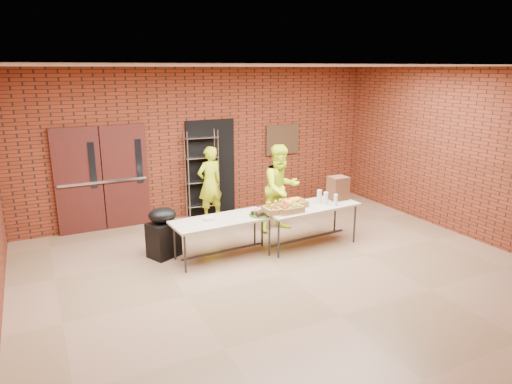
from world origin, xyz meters
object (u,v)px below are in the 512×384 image
coffee_dispenser (338,188)px  volunteer_man (281,188)px  table_right (309,209)px  volunteer_woman (210,183)px  wire_rack (202,174)px  table_left (222,222)px  covered_grill (163,232)px

coffee_dispenser → volunteer_man: 1.13m
table_right → coffee_dispenser: 0.77m
table_right → volunteer_woman: size_ratio=1.18×
wire_rack → table_left: bearing=-94.9°
volunteer_woman → table_right: bearing=104.6°
volunteer_man → volunteer_woman: bearing=122.4°
table_right → coffee_dispenser: coffee_dispenser is taller
covered_grill → volunteer_woman: 2.16m
covered_grill → volunteer_woman: (1.46, 1.55, 0.35)m
covered_grill → wire_rack: bearing=28.2°
table_right → covered_grill: covered_grill is taller
coffee_dispenser → volunteer_woman: size_ratio=0.28×
wire_rack → table_left: wire_rack is taller
coffee_dispenser → covered_grill: 3.35m
table_right → covered_grill: (-2.55, 0.65, -0.25)m
volunteer_woman → coffee_dispenser: bearing=118.9°
coffee_dispenser → covered_grill: (-3.26, 0.54, -0.53)m
table_right → volunteer_man: 0.94m
wire_rack → table_right: size_ratio=1.02×
table_left → volunteer_man: volunteer_man is taller
table_left → coffee_dispenser: bearing=-3.8°
coffee_dispenser → volunteer_man: bearing=134.5°
wire_rack → coffee_dispenser: size_ratio=4.34×
table_right → table_left: bearing=171.4°
table_right → coffee_dispenser: (0.71, 0.11, 0.28)m
volunteer_man → table_right: bearing=-90.4°
wire_rack → covered_grill: bearing=-120.6°
coffee_dispenser → volunteer_man: volunteer_man is taller
table_right → wire_rack: bearing=111.8°
coffee_dispenser → table_left: bearing=179.5°
volunteer_woman → covered_grill: bearing=34.9°
wire_rack → volunteer_woman: 0.29m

